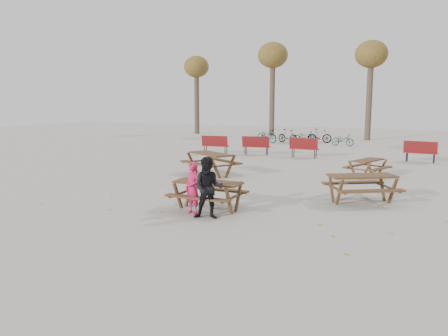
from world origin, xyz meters
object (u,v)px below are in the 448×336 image
at_px(child, 193,188).
at_px(adult, 208,188).
at_px(picnic_table_north, 211,164).
at_px(picnic_table_far, 368,168).
at_px(main_picnic_table, 208,188).
at_px(picnic_table_east, 362,189).
at_px(food_tray, 207,182).
at_px(soda_bottle, 197,179).

xyz_separation_m(child, adult, (0.58, -0.24, 0.09)).
xyz_separation_m(child, picnic_table_north, (-2.32, 5.60, -0.24)).
bearing_deg(child, picnic_table_far, 90.99).
bearing_deg(main_picnic_table, picnic_table_far, 66.13).
bearing_deg(picnic_table_north, child, -37.04).
relative_size(picnic_table_east, picnic_table_north, 0.92).
distance_m(child, adult, 0.63).
relative_size(adult, picnic_table_north, 0.76).
height_order(adult, picnic_table_far, adult).
distance_m(picnic_table_east, picnic_table_far, 4.55).
distance_m(picnic_table_east, picnic_table_north, 6.54).
xyz_separation_m(child, picnic_table_east, (3.75, 3.16, -0.27)).
bearing_deg(main_picnic_table, picnic_table_north, 116.11).
bearing_deg(main_picnic_table, picnic_table_east, 36.44).
height_order(main_picnic_table, picnic_table_east, picnic_table_east).
distance_m(child, picnic_table_east, 4.91).
bearing_deg(adult, food_tray, 99.62).
distance_m(food_tray, picnic_table_far, 8.00).
height_order(picnic_table_east, picnic_table_north, picnic_table_north).
bearing_deg(picnic_table_far, picnic_table_east, -155.34).
bearing_deg(picnic_table_east, food_tray, -173.13).
xyz_separation_m(soda_bottle, picnic_table_east, (3.81, 2.79, -0.45)).
xyz_separation_m(adult, picnic_table_north, (-2.90, 5.84, -0.33)).
distance_m(child, picnic_table_far, 8.40).
bearing_deg(main_picnic_table, adult, -61.94).
height_order(child, picnic_table_north, child).
bearing_deg(food_tray, soda_bottle, 173.44).
relative_size(main_picnic_table, picnic_table_north, 0.89).
distance_m(food_tray, picnic_table_east, 4.51).
height_order(food_tray, picnic_table_east, food_tray).
distance_m(food_tray, picnic_table_north, 5.88).
bearing_deg(picnic_table_east, soda_bottle, -175.86).
xyz_separation_m(picnic_table_east, picnic_table_north, (-6.07, 2.45, 0.04)).
bearing_deg(picnic_table_east, adult, -165.17).
relative_size(soda_bottle, picnic_table_far, 0.11).
distance_m(main_picnic_table, picnic_table_east, 4.45).
distance_m(food_tray, adult, 0.65).
bearing_deg(picnic_table_far, child, 176.09).
distance_m(main_picnic_table, picnic_table_far, 7.85).
xyz_separation_m(main_picnic_table, soda_bottle, (-0.23, -0.16, 0.26)).
distance_m(food_tray, child, 0.43).
xyz_separation_m(main_picnic_table, food_tray, (0.08, -0.19, 0.21)).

